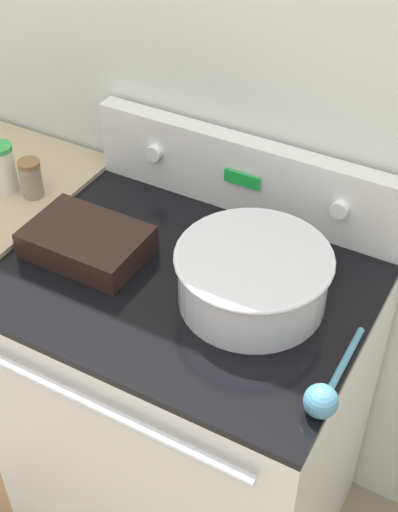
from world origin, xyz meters
The scene contains 8 objects.
kitchen_wall centered at (0.00, 0.66, 1.25)m, with size 8.00×0.05×2.50m.
stove_range centered at (0.00, 0.31, 0.47)m, with size 0.79×0.66×0.94m.
control_panel centered at (0.00, 0.60, 1.03)m, with size 0.79×0.07×0.19m.
mixing_bowl centered at (0.15, 0.32, 1.01)m, with size 0.32×0.32×0.12m.
casserole_dish centered at (-0.24, 0.28, 0.97)m, with size 0.26×0.18×0.06m.
ladle centered at (0.38, 0.13, 0.97)m, with size 0.06×0.26×0.06m.
spice_jar_brown_cap centered at (-0.48, 0.38, 1.00)m, with size 0.05×0.05×0.10m.
spice_jar_green_cap centered at (-0.55, 0.37, 1.01)m, with size 0.06×0.06×0.13m.
Camera 1 is at (0.58, -0.67, 1.97)m, focal length 50.00 mm.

